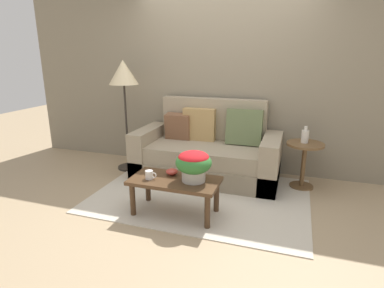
% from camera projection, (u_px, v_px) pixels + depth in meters
% --- Properties ---
extents(ground_plane, '(14.00, 14.00, 0.00)m').
position_uv_depth(ground_plane, '(198.00, 200.00, 3.73)').
color(ground_plane, tan).
extents(wall_back, '(6.40, 0.12, 2.61)m').
position_uv_depth(wall_back, '(224.00, 80.00, 4.51)').
color(wall_back, gray).
rests_on(wall_back, ground).
extents(area_rug, '(2.54, 1.80, 0.01)m').
position_uv_depth(area_rug, '(201.00, 195.00, 3.85)').
color(area_rug, beige).
rests_on(area_rug, ground).
extents(couch, '(1.96, 0.90, 1.06)m').
position_uv_depth(couch, '(207.00, 153.00, 4.38)').
color(couch, gray).
rests_on(couch, ground).
extents(coffee_table, '(0.94, 0.48, 0.40)m').
position_uv_depth(coffee_table, '(175.00, 185.00, 3.33)').
color(coffee_table, '#442D1B').
rests_on(coffee_table, ground).
extents(side_table, '(0.46, 0.46, 0.60)m').
position_uv_depth(side_table, '(304.00, 157.00, 3.98)').
color(side_table, brown).
rests_on(side_table, ground).
extents(floor_lamp, '(0.41, 0.41, 1.59)m').
position_uv_depth(floor_lamp, '(124.00, 78.00, 4.40)').
color(floor_lamp, '#2D2823').
rests_on(floor_lamp, ground).
extents(potted_plant, '(0.37, 0.37, 0.32)m').
position_uv_depth(potted_plant, '(194.00, 163.00, 3.22)').
color(potted_plant, '#B7B2A8').
rests_on(potted_plant, coffee_table).
extents(coffee_mug, '(0.13, 0.08, 0.09)m').
position_uv_depth(coffee_mug, '(150.00, 175.00, 3.31)').
color(coffee_mug, white).
rests_on(coffee_mug, coffee_table).
extents(snack_bowl, '(0.13, 0.13, 0.07)m').
position_uv_depth(snack_bowl, '(172.00, 172.00, 3.42)').
color(snack_bowl, '#B2382D').
rests_on(snack_bowl, coffee_table).
extents(table_vase, '(0.09, 0.09, 0.21)m').
position_uv_depth(table_vase, '(305.00, 136.00, 3.93)').
color(table_vase, silver).
rests_on(table_vase, side_table).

